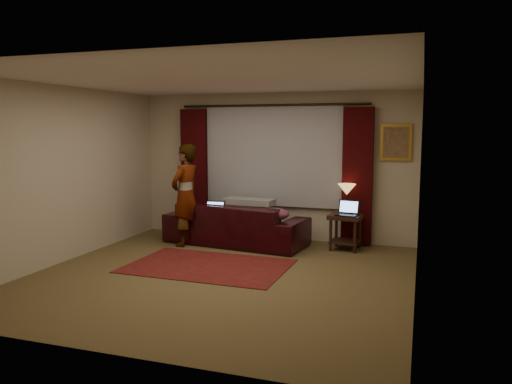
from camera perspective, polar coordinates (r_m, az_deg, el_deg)
floor at (r=6.85m, az=-4.03°, el=-9.55°), size 5.00×5.00×0.01m
ceiling at (r=6.59m, az=-4.23°, el=12.70°), size 5.00×5.00×0.02m
wall_back at (r=8.94m, az=2.03°, el=2.93°), size 5.00×0.02×2.60m
wall_front at (r=4.41m, az=-16.69°, el=-1.83°), size 5.00×0.02×2.60m
wall_left at (r=7.89m, az=-21.15°, el=1.87°), size 0.02×5.00×2.60m
wall_right at (r=6.09m, az=18.15°, el=0.55°), size 0.02×5.00×2.60m
sheer_curtain at (r=8.87m, az=1.93°, el=4.19°), size 2.50×0.05×1.80m
drape_left at (r=9.38m, az=-6.99°, el=2.35°), size 0.50×0.14×2.30m
drape_right at (r=8.54m, az=11.52°, el=1.78°), size 0.50×0.14×2.30m
curtain_rod at (r=8.82m, az=1.86°, el=9.89°), size 0.04×0.04×3.40m
picture_frame at (r=8.54m, az=15.70°, el=5.49°), size 0.50×0.04×0.60m
sofa at (r=8.55m, az=-2.32°, el=-2.74°), size 2.54×1.34×0.98m
throw_blanket at (r=8.60m, az=-0.78°, el=0.64°), size 0.91×0.43×0.10m
clothing_pile at (r=8.10m, az=2.18°, el=-2.59°), size 0.49×0.39×0.20m
laptop_sofa at (r=8.54m, az=-4.84°, el=-1.97°), size 0.38×0.41×0.24m
area_rug at (r=7.31m, az=-5.51°, el=-8.40°), size 2.30×1.56×0.01m
end_table at (r=8.32m, az=10.17°, el=-4.51°), size 0.54×0.54×0.59m
tiffany_lamp at (r=8.39m, az=10.32°, el=-0.71°), size 0.31×0.31×0.48m
laptop_table at (r=8.13m, az=10.33°, el=-1.83°), size 0.38×0.40×0.24m
person at (r=8.49m, az=-8.05°, el=-0.36°), size 0.59×0.59×1.72m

